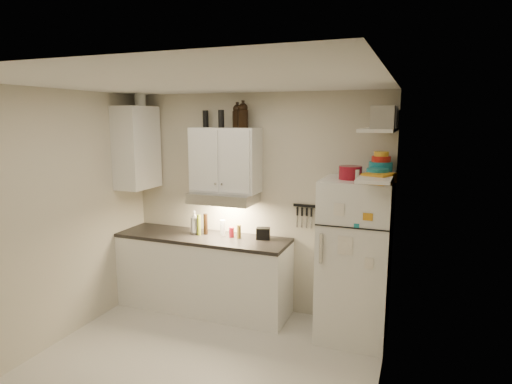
% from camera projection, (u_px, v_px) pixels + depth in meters
% --- Properties ---
extents(floor, '(3.20, 3.00, 0.02)m').
position_uv_depth(floor, '(196.00, 371.00, 3.97)').
color(floor, beige).
rests_on(floor, ground).
extents(ceiling, '(3.20, 3.00, 0.02)m').
position_uv_depth(ceiling, '(189.00, 81.00, 3.52)').
color(ceiling, white).
rests_on(ceiling, ground).
extents(back_wall, '(3.20, 0.02, 2.60)m').
position_uv_depth(back_wall, '(255.00, 203.00, 5.13)').
color(back_wall, beige).
rests_on(back_wall, ground).
extents(left_wall, '(0.02, 3.00, 2.60)m').
position_uv_depth(left_wall, '(52.00, 219.00, 4.31)').
color(left_wall, beige).
rests_on(left_wall, ground).
extents(right_wall, '(0.02, 3.00, 2.60)m').
position_uv_depth(right_wall, '(383.00, 256.00, 3.17)').
color(right_wall, beige).
rests_on(right_wall, ground).
extents(base_cabinet, '(2.10, 0.60, 0.88)m').
position_uv_depth(base_cabinet, '(203.00, 274.00, 5.19)').
color(base_cabinet, white).
rests_on(base_cabinet, floor).
extents(countertop, '(2.10, 0.62, 0.04)m').
position_uv_depth(countertop, '(203.00, 237.00, 5.11)').
color(countertop, black).
rests_on(countertop, base_cabinet).
extents(upper_cabinet, '(0.80, 0.33, 0.75)m').
position_uv_depth(upper_cabinet, '(225.00, 160.00, 4.99)').
color(upper_cabinet, white).
rests_on(upper_cabinet, back_wall).
extents(side_cabinet, '(0.33, 0.55, 1.00)m').
position_uv_depth(side_cabinet, '(137.00, 148.00, 5.24)').
color(side_cabinet, white).
rests_on(side_cabinet, left_wall).
extents(range_hood, '(0.76, 0.46, 0.12)m').
position_uv_depth(range_hood, '(224.00, 198.00, 5.00)').
color(range_hood, silver).
rests_on(range_hood, back_wall).
extents(fridge, '(0.70, 0.68, 1.70)m').
position_uv_depth(fridge, '(355.00, 260.00, 4.44)').
color(fridge, white).
rests_on(fridge, floor).
extents(shelf_hi, '(0.30, 0.95, 0.03)m').
position_uv_depth(shelf_hi, '(380.00, 130.00, 4.02)').
color(shelf_hi, white).
rests_on(shelf_hi, right_wall).
extents(shelf_lo, '(0.30, 0.95, 0.03)m').
position_uv_depth(shelf_lo, '(377.00, 176.00, 4.09)').
color(shelf_lo, white).
rests_on(shelf_lo, right_wall).
extents(knife_strip, '(0.42, 0.02, 0.03)m').
position_uv_depth(knife_strip, '(311.00, 206.00, 4.86)').
color(knife_strip, black).
rests_on(knife_strip, back_wall).
extents(dutch_oven, '(0.30, 0.30, 0.13)m').
position_uv_depth(dutch_oven, '(350.00, 173.00, 4.29)').
color(dutch_oven, maroon).
rests_on(dutch_oven, fridge).
extents(book_stack, '(0.32, 0.35, 0.10)m').
position_uv_depth(book_stack, '(379.00, 178.00, 4.03)').
color(book_stack, orange).
rests_on(book_stack, fridge).
extents(spice_jar, '(0.08, 0.08, 0.11)m').
position_uv_depth(spice_jar, '(356.00, 175.00, 4.21)').
color(spice_jar, silver).
rests_on(spice_jar, fridge).
extents(stock_pot, '(0.25, 0.25, 0.17)m').
position_uv_depth(stock_pot, '(387.00, 119.00, 4.32)').
color(stock_pot, silver).
rests_on(stock_pot, shelf_hi).
extents(tin_a, '(0.23, 0.21, 0.20)m').
position_uv_depth(tin_a, '(385.00, 117.00, 3.93)').
color(tin_a, '#AAAAAD').
rests_on(tin_a, shelf_hi).
extents(tin_b, '(0.20, 0.20, 0.20)m').
position_uv_depth(tin_b, '(383.00, 117.00, 3.69)').
color(tin_b, '#AAAAAD').
rests_on(tin_b, shelf_hi).
extents(bowl_teal, '(0.24, 0.24, 0.09)m').
position_uv_depth(bowl_teal, '(381.00, 166.00, 4.35)').
color(bowl_teal, teal).
rests_on(bowl_teal, shelf_lo).
extents(bowl_orange, '(0.19, 0.19, 0.06)m').
position_uv_depth(bowl_orange, '(381.00, 159.00, 4.34)').
color(bowl_orange, red).
rests_on(bowl_orange, bowl_teal).
extents(bowl_yellow, '(0.15, 0.15, 0.05)m').
position_uv_depth(bowl_yellow, '(381.00, 154.00, 4.33)').
color(bowl_yellow, gold).
rests_on(bowl_yellow, bowl_orange).
extents(plates, '(0.28, 0.28, 0.05)m').
position_uv_depth(plates, '(378.00, 171.00, 4.12)').
color(plates, teal).
rests_on(plates, shelf_lo).
extents(growler_a, '(0.13, 0.13, 0.27)m').
position_uv_depth(growler_a, '(237.00, 116.00, 4.91)').
color(growler_a, black).
rests_on(growler_a, upper_cabinet).
extents(growler_b, '(0.14, 0.14, 0.28)m').
position_uv_depth(growler_b, '(243.00, 115.00, 4.83)').
color(growler_b, black).
rests_on(growler_b, upper_cabinet).
extents(thermos_a, '(0.09, 0.09, 0.20)m').
position_uv_depth(thermos_a, '(221.00, 119.00, 4.87)').
color(thermos_a, black).
rests_on(thermos_a, upper_cabinet).
extents(thermos_b, '(0.08, 0.08, 0.20)m').
position_uv_depth(thermos_b, '(206.00, 119.00, 5.07)').
color(thermos_b, black).
rests_on(thermos_b, upper_cabinet).
extents(side_jar, '(0.17, 0.17, 0.18)m').
position_uv_depth(side_jar, '(140.00, 99.00, 5.17)').
color(side_jar, silver).
rests_on(side_jar, side_cabinet).
extents(soap_bottle, '(0.15, 0.15, 0.32)m').
position_uv_depth(soap_bottle, '(195.00, 221.00, 5.17)').
color(soap_bottle, white).
rests_on(soap_bottle, countertop).
extents(pepper_mill, '(0.06, 0.06, 0.16)m').
position_uv_depth(pepper_mill, '(239.00, 231.00, 4.99)').
color(pepper_mill, brown).
rests_on(pepper_mill, countertop).
extents(oil_bottle, '(0.05, 0.05, 0.25)m').
position_uv_depth(oil_bottle, '(199.00, 225.00, 5.12)').
color(oil_bottle, olive).
rests_on(oil_bottle, countertop).
extents(vinegar_bottle, '(0.07, 0.07, 0.25)m').
position_uv_depth(vinegar_bottle, '(206.00, 224.00, 5.15)').
color(vinegar_bottle, black).
rests_on(vinegar_bottle, countertop).
extents(clear_bottle, '(0.07, 0.07, 0.19)m').
position_uv_depth(clear_bottle, '(223.00, 228.00, 5.10)').
color(clear_bottle, silver).
rests_on(clear_bottle, countertop).
extents(red_jar, '(0.06, 0.06, 0.12)m').
position_uv_depth(red_jar, '(232.00, 232.00, 5.03)').
color(red_jar, maroon).
rests_on(red_jar, countertop).
extents(caddy, '(0.18, 0.15, 0.13)m').
position_uv_depth(caddy, '(263.00, 233.00, 4.96)').
color(caddy, black).
rests_on(caddy, countertop).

